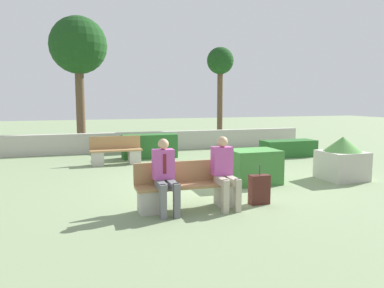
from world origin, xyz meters
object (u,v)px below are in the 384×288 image
Objects in this scene: bench_left_side at (116,154)px; person_seated_woman at (224,169)px; planter_corner_left at (342,159)px; bench_front at (188,190)px; person_seated_man at (165,173)px; tree_leftmost at (78,47)px; tree_center_left at (220,66)px; suitcase at (259,189)px.

person_seated_woman is (1.39, -5.43, 0.42)m from bench_left_side.
planter_corner_left is at bearing 19.75° from person_seated_woman.
planter_corner_left is at bearing 15.30° from bench_front.
person_seated_woman reaches higher than bench_left_side.
person_seated_man is 5.16m from planter_corner_left.
tree_leftmost reaches higher than bench_left_side.
person_seated_man is at bearing -179.96° from person_seated_woman.
bench_front is at bearing -164.70° from planter_corner_left.
tree_center_left is (5.20, 4.14, 3.21)m from bench_left_side.
bench_left_side is 5.36m from tree_leftmost.
suitcase is at bearing -155.89° from planter_corner_left.
person_seated_woman reaches higher than bench_front.
bench_left_side is 6.61m from planter_corner_left.
bench_front is 2.54× the size of suitcase.
tree_leftmost is at bearing 97.32° from person_seated_man.
person_seated_man is (-0.48, -0.14, 0.40)m from bench_front.
tree_leftmost is at bearing 104.22° from person_seated_woman.
person_seated_man is at bearing -117.38° from tree_center_left.
person_seated_man is at bearing 179.75° from suitcase.
suitcase is at bearing -0.25° from person_seated_man.
planter_corner_left is at bearing -37.13° from bench_left_side.
bench_left_side is at bearing 92.58° from person_seated_man.
tree_center_left is (4.48, 9.42, 3.20)m from bench_front.
bench_left_side is 1.47× the size of planter_corner_left.
planter_corner_left is 0.25× the size of tree_center_left.
bench_front is at bearing 16.86° from person_seated_man.
person_seated_woman is 1.73× the size of suitcase.
person_seated_woman is 10.03m from tree_leftmost.
bench_front is at bearing 173.83° from suitcase.
person_seated_woman reaches higher than suitcase.
person_seated_woman is 0.31× the size of tree_center_left.
bench_left_side is at bearing 97.76° from bench_front.
bench_left_side is 5.62m from person_seated_woman.
planter_corner_left reaches higher than bench_front.
bench_front is 1.47× the size of person_seated_woman.
suitcase is (-3.09, -1.38, -0.25)m from planter_corner_left.
suitcase is at bearing -107.78° from tree_center_left.
bench_front is 1.23× the size of bench_left_side.
tree_center_left is (4.95, 9.57, 2.80)m from person_seated_man.
tree_leftmost is (-2.33, 9.18, 3.30)m from person_seated_woman.
person_seated_woman reaches higher than person_seated_man.
bench_left_side is at bearing 104.39° from person_seated_woman.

